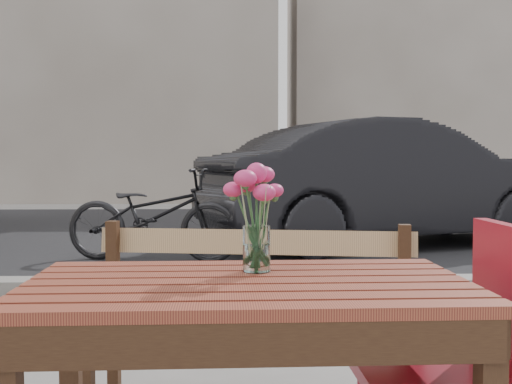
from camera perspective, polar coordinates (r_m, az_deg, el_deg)
street at (r=6.85m, az=-2.51°, el=-5.20°), size 30.00×8.12×0.12m
backdrop_buildings at (r=16.32m, az=-1.40°, el=12.16°), size 15.50×4.00×8.00m
main_table at (r=1.68m, az=-0.72°, el=-11.69°), size 1.14×0.69×0.70m
main_bench at (r=2.47m, az=-0.31°, el=-9.57°), size 1.29×0.55×0.78m
red_chair at (r=1.84m, az=18.41°, el=-13.72°), size 0.42×0.42×0.83m
main_vase at (r=1.76m, az=0.05°, el=-1.09°), size 0.16×0.16×0.30m
parked_car at (r=7.59m, az=11.82°, el=0.74°), size 4.60×2.86×1.43m
bicycle at (r=6.34m, az=-9.15°, el=-2.01°), size 1.83×0.94×0.91m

